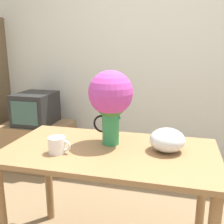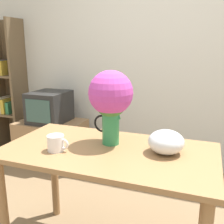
{
  "view_description": "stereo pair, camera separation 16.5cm",
  "coord_description": "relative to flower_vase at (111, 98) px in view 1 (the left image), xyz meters",
  "views": [
    {
      "loc": [
        0.3,
        -1.33,
        1.4
      ],
      "look_at": [
        -0.09,
        0.23,
        1.0
      ],
      "focal_mm": 42.0,
      "sensor_mm": 36.0,
      "label": 1
    },
    {
      "loc": [
        0.46,
        -1.28,
        1.4
      ],
      "look_at": [
        -0.09,
        0.23,
        1.0
      ],
      "focal_mm": 42.0,
      "sensor_mm": 36.0,
      "label": 2
    }
  ],
  "objects": [
    {
      "name": "tv_stand",
      "position": [
        -1.18,
        1.09,
        -0.83
      ],
      "size": [
        0.77,
        0.54,
        0.53
      ],
      "color": "#8E6B47",
      "rests_on": "ground_plane"
    },
    {
      "name": "table",
      "position": [
        0.02,
        -0.09,
        -0.43
      ],
      "size": [
        1.31,
        0.71,
        0.79
      ],
      "color": "olive",
      "rests_on": "ground_plane"
    },
    {
      "name": "wall_back",
      "position": [
        0.1,
        1.52,
        0.21
      ],
      "size": [
        8.0,
        0.05,
        2.6
      ],
      "color": "silver",
      "rests_on": "ground_plane"
    },
    {
      "name": "tv_set",
      "position": [
        -1.18,
        1.08,
        -0.38
      ],
      "size": [
        0.4,
        0.47,
        0.36
      ],
      "color": "black",
      "rests_on": "tv_stand"
    },
    {
      "name": "flower_vase",
      "position": [
        0.0,
        0.0,
        0.0
      ],
      "size": [
        0.28,
        0.28,
        0.48
      ],
      "color": "#2D844C",
      "rests_on": "table"
    },
    {
      "name": "coffee_mug",
      "position": [
        -0.27,
        -0.22,
        -0.25
      ],
      "size": [
        0.14,
        0.1,
        0.1
      ],
      "color": "white",
      "rests_on": "table"
    },
    {
      "name": "white_bowl",
      "position": [
        0.36,
        -0.04,
        -0.23
      ],
      "size": [
        0.21,
        0.21,
        0.14
      ],
      "color": "silver",
      "rests_on": "table"
    }
  ]
}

